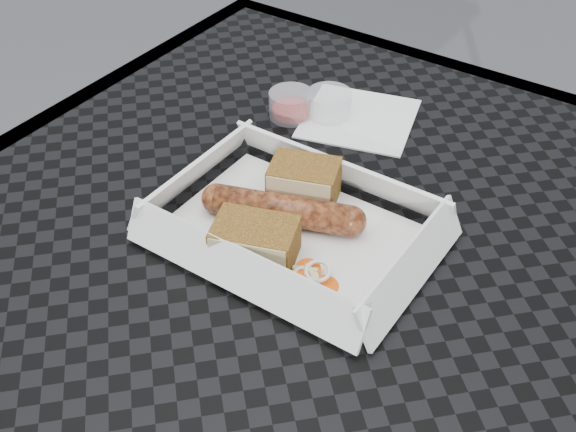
# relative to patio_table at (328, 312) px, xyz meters

# --- Properties ---
(patio_table) EXTENTS (0.80, 0.80, 0.74)m
(patio_table) POSITION_rel_patio_table_xyz_m (0.00, 0.00, 0.00)
(patio_table) COLOR black
(patio_table) RESTS_ON ground
(food_tray) EXTENTS (0.22, 0.15, 0.00)m
(food_tray) POSITION_rel_patio_table_xyz_m (-0.04, 0.00, 0.08)
(food_tray) COLOR white
(food_tray) RESTS_ON patio_table
(bratwurst) EXTENTS (0.15, 0.07, 0.03)m
(bratwurst) POSITION_rel_patio_table_xyz_m (-0.06, 0.01, 0.09)
(bratwurst) COLOR brown
(bratwurst) RESTS_ON food_tray
(bread_near) EXTENTS (0.08, 0.06, 0.04)m
(bread_near) POSITION_rel_patio_table_xyz_m (-0.06, 0.05, 0.10)
(bread_near) COLOR brown
(bread_near) RESTS_ON food_tray
(bread_far) EXTENTS (0.08, 0.07, 0.04)m
(bread_far) POSITION_rel_patio_table_xyz_m (-0.05, -0.04, 0.10)
(bread_far) COLOR brown
(bread_far) RESTS_ON food_tray
(veg_garnish) EXTENTS (0.03, 0.03, 0.00)m
(veg_garnish) POSITION_rel_patio_table_xyz_m (0.01, -0.04, 0.08)
(veg_garnish) COLOR #EE520A
(veg_garnish) RESTS_ON food_tray
(napkin) EXTENTS (0.15, 0.15, 0.00)m
(napkin) POSITION_rel_patio_table_xyz_m (-0.09, 0.21, 0.08)
(napkin) COLOR white
(napkin) RESTS_ON patio_table
(condiment_cup_sauce) EXTENTS (0.05, 0.05, 0.03)m
(condiment_cup_sauce) POSITION_rel_patio_table_xyz_m (-0.16, 0.17, 0.09)
(condiment_cup_sauce) COLOR #980F0B
(condiment_cup_sauce) RESTS_ON patio_table
(condiment_cup_empty) EXTENTS (0.05, 0.05, 0.03)m
(condiment_cup_empty) POSITION_rel_patio_table_xyz_m (-0.12, 0.20, 0.09)
(condiment_cup_empty) COLOR silver
(condiment_cup_empty) RESTS_ON patio_table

